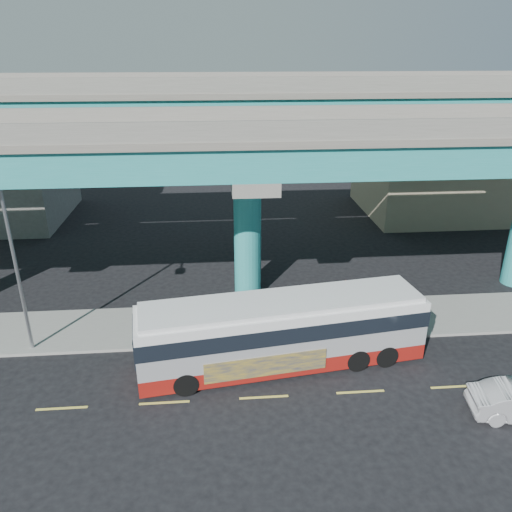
{
  "coord_description": "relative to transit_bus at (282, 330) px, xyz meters",
  "views": [
    {
      "loc": [
        -1.7,
        -16.6,
        13.18
      ],
      "look_at": [
        0.04,
        4.0,
        4.42
      ],
      "focal_mm": 35.0,
      "sensor_mm": 36.0,
      "label": 1
    }
  ],
  "objects": [
    {
      "name": "ground",
      "position": [
        -1.03,
        -1.95,
        -1.76
      ],
      "size": [
        120.0,
        120.0,
        0.0
      ],
      "primitive_type": "plane",
      "color": "black",
      "rests_on": "ground"
    },
    {
      "name": "sidewalk",
      "position": [
        -1.03,
        3.55,
        -1.69
      ],
      "size": [
        70.0,
        4.0,
        0.15
      ],
      "primitive_type": "cube",
      "color": "gray",
      "rests_on": "ground"
    },
    {
      "name": "lane_markings",
      "position": [
        -1.03,
        -2.25,
        -1.76
      ],
      "size": [
        58.0,
        0.12,
        0.01
      ],
      "color": "#D8C64C",
      "rests_on": "ground"
    },
    {
      "name": "viaduct",
      "position": [
        -1.03,
        7.15,
        7.38
      ],
      "size": [
        52.0,
        12.4,
        11.7
      ],
      "color": "teal",
      "rests_on": "ground"
    },
    {
      "name": "building_beige",
      "position": [
        16.97,
        21.03,
        1.74
      ],
      "size": [
        14.0,
        10.23,
        7.0
      ],
      "color": "tan",
      "rests_on": "ground"
    },
    {
      "name": "transit_bus",
      "position": [
        0.0,
        0.0,
        0.0
      ],
      "size": [
        12.77,
        4.42,
        3.22
      ],
      "rotation": [
        0.0,
        0.0,
        0.14
      ],
      "color": "maroon",
      "rests_on": "ground"
    },
    {
      "name": "street_lamp",
      "position": [
        -11.47,
        1.48,
        3.63
      ],
      "size": [
        0.5,
        2.62,
        8.12
      ],
      "color": "gray",
      "rests_on": "sidewalk"
    },
    {
      "name": "stop_sign",
      "position": [
        3.27,
        2.23,
        0.43
      ],
      "size": [
        0.8,
        0.33,
        2.8
      ],
      "rotation": [
        0.0,
        0.0,
        -0.02
      ],
      "color": "gray",
      "rests_on": "sidewalk"
    }
  ]
}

